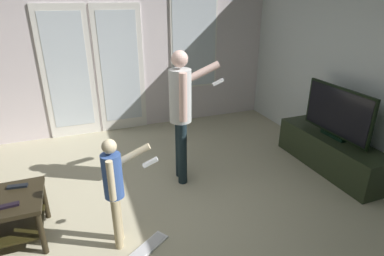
{
  "coord_description": "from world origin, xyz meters",
  "views": [
    {
      "loc": [
        -0.32,
        -2.42,
        2.08
      ],
      "look_at": [
        0.7,
        0.28,
        0.86
      ],
      "focal_mm": 29.42,
      "sensor_mm": 36.0,
      "label": 1
    }
  ],
  "objects": [
    {
      "name": "tv_stand",
      "position": [
        2.61,
        0.31,
        0.22
      ],
      "size": [
        0.44,
        1.53,
        0.44
      ],
      "color": "#232D1A",
      "rests_on": "ground_plane"
    },
    {
      "name": "ground_plane",
      "position": [
        0.0,
        0.0,
        -0.01
      ],
      "size": [
        5.9,
        5.33,
        0.02
      ],
      "primitive_type": "cube",
      "color": "#BBB192"
    },
    {
      "name": "person_child",
      "position": [
        -0.13,
        -0.1,
        0.63
      ],
      "size": [
        0.49,
        0.28,
        1.04
      ],
      "color": "tan",
      "rests_on": "ground_plane"
    },
    {
      "name": "wall_back_with_doors",
      "position": [
        0.06,
        2.63,
        1.24
      ],
      "size": [
        5.9,
        0.09,
        2.55
      ],
      "color": "silver",
      "rests_on": "ground_plane"
    },
    {
      "name": "person_adult",
      "position": [
        0.75,
        0.74,
        0.94
      ],
      "size": [
        0.7,
        0.42,
        1.55
      ],
      "color": "#19282F",
      "rests_on": "ground_plane"
    },
    {
      "name": "loose_keyboard",
      "position": [
        0.07,
        -0.26,
        0.01
      ],
      "size": [
        0.44,
        0.35,
        0.02
      ],
      "color": "white",
      "rests_on": "ground_plane"
    },
    {
      "name": "flat_screen_tv",
      "position": [
        2.61,
        0.31,
        0.77
      ],
      "size": [
        0.08,
        1.01,
        0.64
      ],
      "color": "black",
      "rests_on": "tv_stand"
    },
    {
      "name": "tv_remote_black",
      "position": [
        -0.95,
        0.43,
        0.47
      ],
      "size": [
        0.17,
        0.07,
        0.02
      ],
      "primitive_type": "cube",
      "rotation": [
        0.0,
        0.0,
        -0.12
      ],
      "color": "black",
      "rests_on": "coffee_table"
    },
    {
      "name": "dvd_remote_slim",
      "position": [
        -0.99,
        0.13,
        0.47
      ],
      "size": [
        0.17,
        0.06,
        0.02
      ],
      "primitive_type": "cube",
      "rotation": [
        0.0,
        0.0,
        0.08
      ],
      "color": "black",
      "rests_on": "coffee_table"
    }
  ]
}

